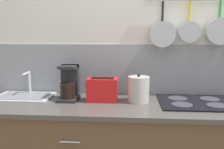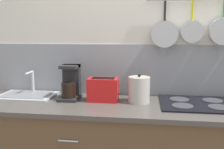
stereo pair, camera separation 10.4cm
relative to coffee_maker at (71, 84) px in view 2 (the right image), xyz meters
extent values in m
cube|color=silver|center=(0.86, 0.24, 0.29)|extent=(7.20, 0.06, 2.60)
cube|color=gray|center=(0.86, 0.24, 0.10)|extent=(7.20, 0.07, 0.45)
cylinder|color=black|center=(0.76, 0.19, 0.60)|extent=(0.02, 0.02, 0.16)
cylinder|color=#B7BABF|center=(0.76, 0.16, 0.41)|extent=(0.22, 0.06, 0.22)
cylinder|color=gold|center=(0.99, 0.19, 0.60)|extent=(0.02, 0.02, 0.16)
cylinder|color=#B7BABF|center=(0.99, 0.16, 0.43)|extent=(0.18, 0.05, 0.18)
cylinder|color=green|center=(1.23, 0.19, 0.62)|extent=(0.02, 0.02, 0.14)
cylinder|color=#B7BABF|center=(1.23, 0.16, 0.44)|extent=(0.22, 0.06, 0.22)
cylinder|color=slate|center=(0.10, -0.42, -0.31)|extent=(0.14, 0.01, 0.01)
cube|color=#4C4742|center=(0.86, -0.11, -0.14)|extent=(3.07, 0.63, 0.03)
cube|color=#B7BABF|center=(-0.40, 0.01, -0.11)|extent=(0.48, 0.33, 0.01)
cube|color=slate|center=(-0.40, 0.01, -0.10)|extent=(0.40, 0.27, 0.00)
cylinder|color=#B7BABF|center=(-0.40, 0.14, -0.02)|extent=(0.03, 0.03, 0.21)
cylinder|color=#B7BABF|center=(-0.40, 0.07, 0.08)|extent=(0.02, 0.13, 0.02)
cube|color=#262628|center=(0.00, -0.03, -0.11)|extent=(0.16, 0.21, 0.02)
cube|color=#262628|center=(0.00, 0.04, 0.02)|extent=(0.14, 0.07, 0.28)
cylinder|color=black|center=(0.00, -0.06, -0.04)|extent=(0.12, 0.12, 0.12)
cube|color=#262628|center=(0.00, -0.01, 0.15)|extent=(0.14, 0.16, 0.02)
cube|color=red|center=(0.28, -0.04, -0.03)|extent=(0.24, 0.15, 0.19)
cube|color=black|center=(0.28, -0.06, 0.07)|extent=(0.18, 0.03, 0.00)
cube|color=black|center=(0.28, -0.01, 0.07)|extent=(0.18, 0.03, 0.00)
cube|color=black|center=(0.15, -0.04, 0.01)|extent=(0.02, 0.02, 0.02)
cylinder|color=beige|center=(0.57, -0.04, -0.02)|extent=(0.17, 0.17, 0.20)
sphere|color=black|center=(0.57, -0.04, 0.10)|extent=(0.02, 0.02, 0.02)
cube|color=black|center=(1.02, -0.04, -0.11)|extent=(0.57, 0.46, 0.01)
cylinder|color=#38383D|center=(0.89, -0.14, -0.11)|extent=(0.16, 0.16, 0.00)
cylinder|color=#38383D|center=(1.15, -0.14, -0.11)|extent=(0.16, 0.16, 0.00)
cylinder|color=#38383D|center=(0.89, 0.05, -0.11)|extent=(0.16, 0.16, 0.00)
cylinder|color=#38383D|center=(1.15, 0.05, -0.11)|extent=(0.16, 0.16, 0.00)
camera|label=1|loc=(0.51, -1.98, 0.42)|focal=40.00mm
camera|label=2|loc=(0.62, -1.97, 0.42)|focal=40.00mm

